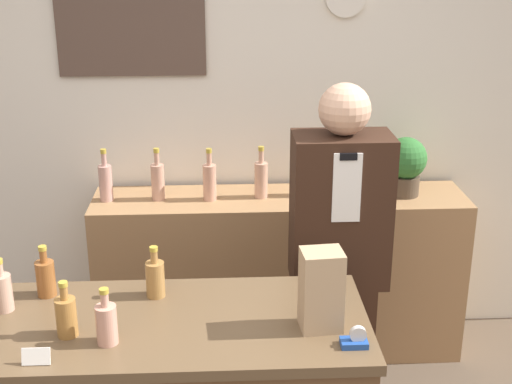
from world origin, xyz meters
name	(u,v)px	position (x,y,z in m)	size (l,w,h in m)	color
back_wall	(236,102)	(0.00, 2.00, 1.35)	(5.20, 0.09, 2.70)	silver
back_shelf	(279,275)	(0.22, 1.73, 0.45)	(1.96, 0.42, 0.91)	#9E754C
shopkeeper	(338,268)	(0.42, 1.05, 0.82)	(0.42, 0.26, 1.64)	#331E14
potted_plant	(405,164)	(0.87, 1.73, 1.08)	(0.22, 0.22, 0.31)	#4C3D2D
paper_bag	(321,290)	(0.25, 0.40, 1.06)	(0.15, 0.13, 0.29)	tan
tape_dispenser	(355,340)	(0.35, 0.28, 0.94)	(0.09, 0.06, 0.07)	#1E4799
price_card_right	(36,356)	(-0.69, 0.23, 0.94)	(0.09, 0.02, 0.06)	white
counter_bottle_0	(2,291)	(-0.89, 0.58, 0.99)	(0.07, 0.07, 0.20)	tan
counter_bottle_1	(46,277)	(-0.76, 0.69, 0.99)	(0.07, 0.07, 0.20)	brown
counter_bottle_2	(66,315)	(-0.62, 0.40, 0.99)	(0.07, 0.07, 0.20)	#A27035
counter_bottle_3	(107,323)	(-0.48, 0.34, 0.99)	(0.07, 0.07, 0.20)	tan
counter_bottle_4	(155,278)	(-0.34, 0.66, 0.99)	(0.07, 0.07, 0.20)	#A1733C
shelf_bottle_0	(106,181)	(-0.68, 1.73, 1.01)	(0.07, 0.07, 0.28)	tan
shelf_bottle_1	(158,180)	(-0.42, 1.73, 1.01)	(0.07, 0.07, 0.28)	tan
shelf_bottle_2	(210,181)	(-0.15, 1.71, 1.01)	(0.07, 0.07, 0.28)	tan
shelf_bottle_3	(261,178)	(0.12, 1.73, 1.01)	(0.07, 0.07, 0.28)	tan
shelf_bottle_4	(312,177)	(0.38, 1.75, 1.01)	(0.07, 0.07, 0.28)	tan
shelf_bottle_5	(362,176)	(0.65, 1.75, 1.01)	(0.07, 0.07, 0.28)	tan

